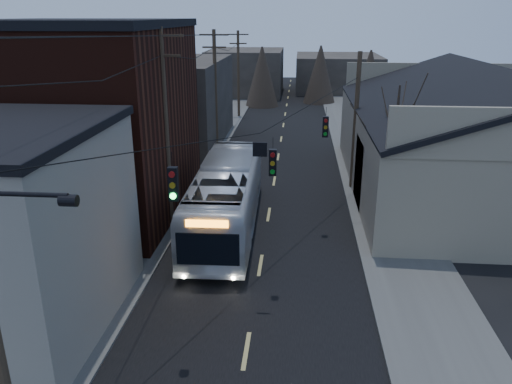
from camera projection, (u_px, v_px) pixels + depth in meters
road_surface at (277, 164)px, 37.16m from camera, size 9.00×110.00×0.02m
sidewalk_left at (191, 161)px, 37.67m from camera, size 4.00×110.00×0.12m
sidewalk_right at (365, 166)px, 36.61m from camera, size 4.00×110.00×0.12m
building_brick at (85, 123)px, 26.91m from camera, size 10.00×12.00×10.00m
building_left_far at (169, 102)px, 42.39m from camera, size 9.00×14.00×7.00m
warehouse at (486, 150)px, 30.51m from camera, size 16.16×20.60×7.73m
building_far_left at (246, 72)px, 69.50m from camera, size 10.00×12.00×6.00m
building_far_right at (337, 73)px, 73.30m from camera, size 12.00×14.00×5.00m
bare_tree at (393, 155)px, 26.04m from camera, size 0.40×0.40×7.20m
utility_lines at (222, 112)px, 30.25m from camera, size 11.24×45.28×10.50m
bus at (226, 197)px, 25.42m from camera, size 3.20×12.49×3.46m
parked_car at (236, 156)px, 36.76m from camera, size 1.71×4.22×1.36m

